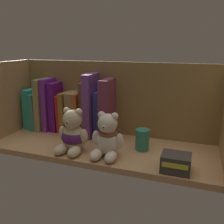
% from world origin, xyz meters
% --- Properties ---
extents(shelf_board, '(0.79, 0.28, 0.02)m').
position_xyz_m(shelf_board, '(0.00, 0.00, 0.01)').
color(shelf_board, tan).
rests_on(shelf_board, ground).
extents(shelf_back_panel, '(0.81, 0.01, 0.31)m').
position_xyz_m(shelf_back_panel, '(0.00, 0.14, 0.15)').
color(shelf_back_panel, olive).
rests_on(shelf_back_panel, ground).
extents(shelf_side_panel_left, '(0.02, 0.30, 0.31)m').
position_xyz_m(shelf_side_panel_left, '(-0.40, 0.00, 0.15)').
color(shelf_side_panel_left, tan).
rests_on(shelf_side_panel_left, ground).
extents(book_0, '(0.04, 0.11, 0.17)m').
position_xyz_m(book_0, '(-0.36, 0.11, 0.10)').
color(book_0, teal).
rests_on(book_0, shelf_board).
extents(book_1, '(0.02, 0.13, 0.15)m').
position_xyz_m(book_1, '(-0.33, 0.11, 0.10)').
color(book_1, teal).
rests_on(book_1, shelf_board).
extents(book_2, '(0.03, 0.13, 0.22)m').
position_xyz_m(book_2, '(-0.30, 0.11, 0.13)').
color(book_2, '#8B8257').
rests_on(book_2, shelf_board).
extents(book_3, '(0.02, 0.12, 0.22)m').
position_xyz_m(book_3, '(-0.28, 0.11, 0.13)').
color(book_3, '#752C97').
rests_on(book_3, shelf_board).
extents(book_4, '(0.03, 0.10, 0.20)m').
position_xyz_m(book_4, '(-0.25, 0.11, 0.12)').
color(book_4, '#59127A').
rests_on(book_4, shelf_board).
extents(book_5, '(0.02, 0.09, 0.15)m').
position_xyz_m(book_5, '(-0.22, 0.11, 0.10)').
color(book_5, red).
rests_on(book_5, shelf_board).
extents(book_6, '(0.02, 0.13, 0.17)m').
position_xyz_m(book_6, '(-0.19, 0.11, 0.10)').
color(book_6, olive).
rests_on(book_6, shelf_board).
extents(book_7, '(0.03, 0.11, 0.17)m').
position_xyz_m(book_7, '(-0.16, 0.11, 0.10)').
color(book_7, '#937A53').
rests_on(book_7, shelf_board).
extents(book_8, '(0.02, 0.13, 0.17)m').
position_xyz_m(book_8, '(-0.13, 0.11, 0.10)').
color(book_8, '#B25926').
rests_on(book_8, shelf_board).
extents(book_9, '(0.02, 0.10, 0.21)m').
position_xyz_m(book_9, '(-0.11, 0.11, 0.13)').
color(book_9, brown).
rests_on(book_9, shelf_board).
extents(book_10, '(0.03, 0.15, 0.24)m').
position_xyz_m(book_10, '(-0.08, 0.11, 0.14)').
color(book_10, '#74418C').
rests_on(book_10, shelf_board).
extents(book_11, '(0.03, 0.10, 0.18)m').
position_xyz_m(book_11, '(-0.05, 0.11, 0.11)').
color(book_11, '#3A3E9C').
rests_on(book_11, shelf_board).
extents(book_12, '(0.04, 0.15, 0.23)m').
position_xyz_m(book_12, '(-0.01, 0.11, 0.13)').
color(book_12, '#753051').
rests_on(book_12, shelf_board).
extents(teddy_bear_larger, '(0.11, 0.11, 0.15)m').
position_xyz_m(teddy_bear_larger, '(-0.08, -0.07, 0.08)').
color(teddy_bear_larger, beige).
rests_on(teddy_bear_larger, shelf_board).
extents(teddy_bear_smaller, '(0.11, 0.11, 0.15)m').
position_xyz_m(teddy_bear_smaller, '(0.05, -0.07, 0.08)').
color(teddy_bear_smaller, beige).
rests_on(teddy_bear_smaller, shelf_board).
extents(pillar_candle, '(0.05, 0.05, 0.07)m').
position_xyz_m(pillar_candle, '(0.14, 0.02, 0.06)').
color(pillar_candle, '#2D7A66').
rests_on(pillar_candle, shelf_board).
extents(small_product_box, '(0.08, 0.07, 0.05)m').
position_xyz_m(small_product_box, '(0.27, -0.10, 0.05)').
color(small_product_box, '#38332D').
rests_on(small_product_box, shelf_board).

